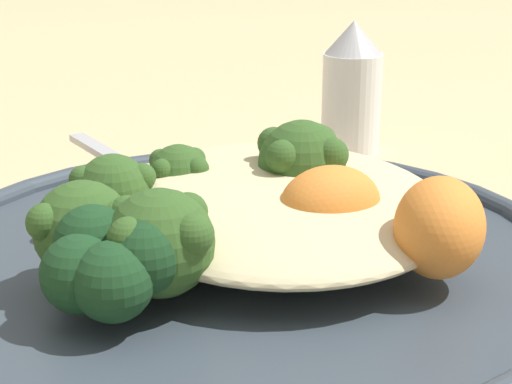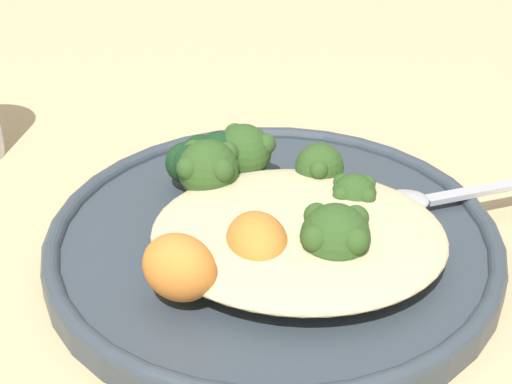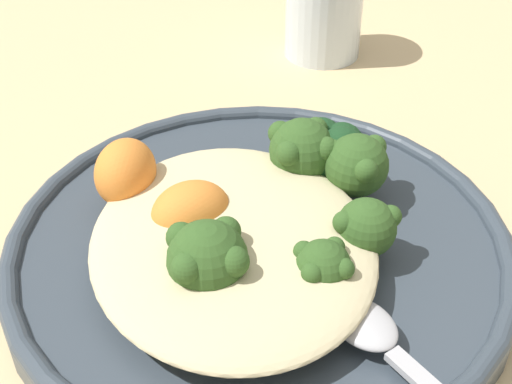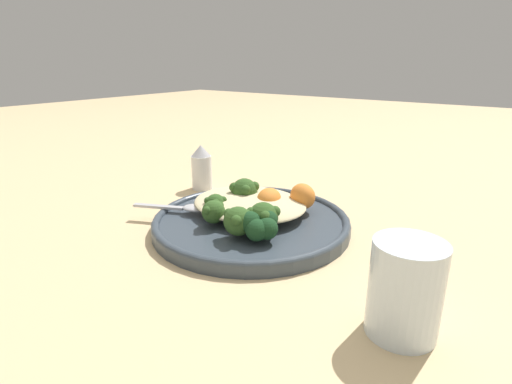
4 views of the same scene
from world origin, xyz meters
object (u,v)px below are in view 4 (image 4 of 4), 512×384
object	(u,v)px
quinoa_mound	(249,202)
broccoli_stalk_4	(263,216)
broccoli_stalk_0	(246,192)
salt_shaker	(202,168)
sweet_potato_chunk_0	(269,199)
sweet_potato_chunk_1	(303,196)
spoon	(187,208)
broccoli_stalk_3	(244,219)
broccoli_stalk_2	(223,212)
plate	(251,222)
broccoli_stalk_1	(228,206)
water_glass	(405,289)
kale_tuft	(259,225)

from	to	relation	value
quinoa_mound	broccoli_stalk_4	xyz separation A→B (m)	(0.06, -0.05, 0.01)
broccoli_stalk_0	salt_shaker	xyz separation A→B (m)	(-0.16, 0.07, 0.00)
sweet_potato_chunk_0	sweet_potato_chunk_1	distance (m)	0.05
broccoli_stalk_0	spoon	xyz separation A→B (m)	(-0.06, -0.07, -0.02)
broccoli_stalk_3	broccoli_stalk_2	bearing A→B (deg)	-105.49
broccoli_stalk_0	broccoli_stalk_4	xyz separation A→B (m)	(0.08, -0.07, -0.00)
plate	broccoli_stalk_1	size ratio (longest dim) A/B	2.94
broccoli_stalk_0	broccoli_stalk_2	bearing A→B (deg)	124.39
plate	broccoli_stalk_4	bearing A→B (deg)	-35.94
broccoli_stalk_4	water_glass	bearing A→B (deg)	40.37
plate	broccoli_stalk_3	world-z (taller)	broccoli_stalk_3
broccoli_stalk_4	quinoa_mound	bearing A→B (deg)	-159.20
quinoa_mound	broccoli_stalk_0	bearing A→B (deg)	141.21
broccoli_stalk_0	salt_shaker	distance (m)	0.17
broccoli_stalk_1	sweet_potato_chunk_1	distance (m)	0.12
sweet_potato_chunk_1	spoon	world-z (taller)	sweet_potato_chunk_1
quinoa_mound	broccoli_stalk_1	distance (m)	0.04
spoon	broccoli_stalk_2	bearing A→B (deg)	154.17
plate	broccoli_stalk_4	distance (m)	0.06
water_glass	broccoli_stalk_2	bearing A→B (deg)	166.25
broccoli_stalk_0	water_glass	distance (m)	0.32
quinoa_mound	broccoli_stalk_0	distance (m)	0.02
plate	water_glass	distance (m)	0.28
broccoli_stalk_0	sweet_potato_chunk_0	distance (m)	0.04
broccoli_stalk_3	sweet_potato_chunk_1	xyz separation A→B (m)	(0.02, 0.12, 0.00)
spoon	sweet_potato_chunk_1	bearing A→B (deg)	-165.83
spoon	quinoa_mound	bearing A→B (deg)	-165.27
quinoa_mound	salt_shaker	xyz separation A→B (m)	(-0.18, 0.08, 0.01)
quinoa_mound	broccoli_stalk_4	distance (m)	0.08
kale_tuft	spoon	distance (m)	0.15
plate	quinoa_mound	distance (m)	0.03
quinoa_mound	broccoli_stalk_0	world-z (taller)	broccoli_stalk_0
plate	spoon	xyz separation A→B (m)	(-0.09, -0.04, 0.01)
sweet_potato_chunk_0	spoon	distance (m)	0.13
broccoli_stalk_2	kale_tuft	xyz separation A→B (m)	(0.07, -0.01, 0.00)
quinoa_mound	plate	bearing A→B (deg)	-46.99
spoon	broccoli_stalk_0	bearing A→B (deg)	-152.99
plate	kale_tuft	xyz separation A→B (m)	(0.05, -0.05, 0.03)
broccoli_stalk_1	broccoli_stalk_4	size ratio (longest dim) A/B	1.17
spoon	broccoli_stalk_4	bearing A→B (deg)	158.92
kale_tuft	water_glass	world-z (taller)	water_glass
water_glass	salt_shaker	distance (m)	0.50
water_glass	sweet_potato_chunk_1	bearing A→B (deg)	139.13
water_glass	salt_shaker	world-z (taller)	water_glass
broccoli_stalk_1	broccoli_stalk_3	world-z (taller)	broccoli_stalk_3
broccoli_stalk_2	water_glass	bearing A→B (deg)	111.95
sweet_potato_chunk_0	salt_shaker	bearing A→B (deg)	162.54
sweet_potato_chunk_1	water_glass	size ratio (longest dim) A/B	0.48
kale_tuft	salt_shaker	world-z (taller)	salt_shaker
sweet_potato_chunk_0	water_glass	distance (m)	0.29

